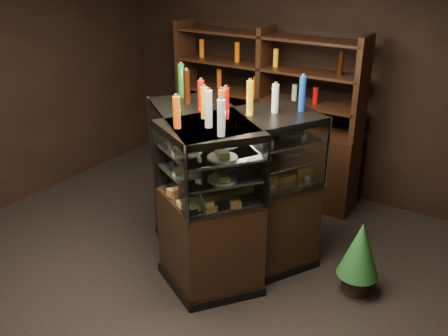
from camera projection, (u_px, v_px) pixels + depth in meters
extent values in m
plane|color=black|center=(172.00, 276.00, 4.64)|extent=(5.00, 5.00, 0.00)
cube|color=black|center=(300.00, 66.00, 5.93)|extent=(5.00, 0.02, 3.00)
cube|color=black|center=(240.00, 229.00, 4.57)|extent=(1.21, 1.50, 0.88)
cube|color=black|center=(239.00, 265.00, 4.73)|extent=(1.25, 1.54, 0.08)
cube|color=black|center=(241.00, 122.00, 4.15)|extent=(1.21, 1.50, 0.06)
cube|color=silver|center=(241.00, 185.00, 4.39)|extent=(1.14, 1.43, 0.02)
cube|color=silver|center=(241.00, 163.00, 4.30)|extent=(1.14, 1.43, 0.02)
cube|color=silver|center=(241.00, 143.00, 4.23)|extent=(1.14, 1.43, 0.02)
cube|color=white|center=(263.00, 167.00, 3.99)|extent=(0.62, 1.19, 0.62)
cylinder|color=silver|center=(328.00, 152.00, 4.29)|extent=(0.03, 0.03, 0.64)
cylinder|color=silver|center=(187.00, 185.00, 3.70)|extent=(0.03, 0.03, 0.64)
cube|color=black|center=(204.00, 222.00, 4.68)|extent=(1.47, 1.34, 0.88)
cube|color=black|center=(205.00, 257.00, 4.84)|extent=(1.52, 1.38, 0.08)
cube|color=black|center=(203.00, 117.00, 4.27)|extent=(1.47, 1.34, 0.06)
cube|color=silver|center=(204.00, 178.00, 4.50)|extent=(1.40, 1.26, 0.02)
cube|color=silver|center=(203.00, 157.00, 4.42)|extent=(1.40, 1.26, 0.02)
cube|color=silver|center=(203.00, 138.00, 4.34)|extent=(1.40, 1.26, 0.02)
cube|color=white|center=(165.00, 153.00, 4.27)|extent=(1.08, 0.81, 0.62)
cylinder|color=silver|center=(187.00, 185.00, 3.70)|extent=(0.03, 0.03, 0.64)
cylinder|color=silver|center=(150.00, 128.00, 4.85)|extent=(0.03, 0.03, 0.64)
cube|color=gold|center=(184.00, 196.00, 4.09)|extent=(0.16, 0.20, 0.06)
cube|color=gold|center=(204.00, 191.00, 4.18)|extent=(0.16, 0.20, 0.06)
cube|color=gold|center=(224.00, 187.00, 4.26)|extent=(0.16, 0.20, 0.06)
cube|color=gold|center=(243.00, 182.00, 4.34)|extent=(0.16, 0.20, 0.06)
cube|color=gold|center=(261.00, 178.00, 4.43)|extent=(0.16, 0.20, 0.06)
cube|color=gold|center=(278.00, 173.00, 4.51)|extent=(0.16, 0.20, 0.06)
cube|color=gold|center=(295.00, 169.00, 4.59)|extent=(0.16, 0.20, 0.06)
cylinder|color=white|center=(187.00, 173.00, 4.07)|extent=(0.24, 0.24, 0.02)
cube|color=gold|center=(187.00, 169.00, 4.05)|extent=(0.15, 0.19, 0.05)
cylinder|color=white|center=(224.00, 165.00, 4.22)|extent=(0.24, 0.24, 0.02)
cube|color=gold|center=(224.00, 161.00, 4.21)|extent=(0.15, 0.19, 0.05)
cylinder|color=white|center=(258.00, 158.00, 4.37)|extent=(0.24, 0.24, 0.02)
cube|color=gold|center=(258.00, 154.00, 4.36)|extent=(0.15, 0.19, 0.05)
cylinder|color=white|center=(289.00, 151.00, 4.52)|extent=(0.24, 0.24, 0.02)
cube|color=gold|center=(289.00, 147.00, 4.51)|extent=(0.15, 0.19, 0.05)
cylinder|color=white|center=(187.00, 152.00, 3.99)|extent=(0.24, 0.24, 0.02)
cube|color=gold|center=(187.00, 148.00, 3.98)|extent=(0.15, 0.19, 0.05)
cylinder|color=white|center=(224.00, 145.00, 4.14)|extent=(0.24, 0.24, 0.02)
cube|color=gold|center=(224.00, 141.00, 4.13)|extent=(0.15, 0.19, 0.05)
cylinder|color=white|center=(258.00, 138.00, 4.29)|extent=(0.24, 0.24, 0.02)
cube|color=gold|center=(258.00, 134.00, 4.28)|extent=(0.15, 0.19, 0.05)
cylinder|color=white|center=(290.00, 131.00, 4.44)|extent=(0.24, 0.24, 0.02)
cube|color=gold|center=(290.00, 128.00, 4.43)|extent=(0.15, 0.19, 0.05)
cube|color=gold|center=(184.00, 153.00, 4.96)|extent=(0.20, 0.18, 0.06)
cube|color=gold|center=(189.00, 160.00, 4.80)|extent=(0.20, 0.18, 0.06)
cube|color=gold|center=(194.00, 167.00, 4.64)|extent=(0.20, 0.18, 0.06)
cube|color=gold|center=(200.00, 175.00, 4.47)|extent=(0.20, 0.18, 0.06)
cube|color=gold|center=(206.00, 184.00, 4.31)|extent=(0.20, 0.18, 0.06)
cube|color=gold|center=(213.00, 193.00, 4.15)|extent=(0.20, 0.18, 0.06)
cube|color=gold|center=(220.00, 203.00, 3.99)|extent=(0.20, 0.18, 0.06)
cylinder|color=white|center=(188.00, 137.00, 4.85)|extent=(0.24, 0.24, 0.02)
cube|color=gold|center=(188.00, 133.00, 4.83)|extent=(0.19, 0.17, 0.05)
cylinder|color=white|center=(198.00, 149.00, 4.56)|extent=(0.24, 0.24, 0.02)
cube|color=gold|center=(198.00, 145.00, 4.54)|extent=(0.19, 0.17, 0.05)
cylinder|color=white|center=(209.00, 163.00, 4.26)|extent=(0.24, 0.24, 0.02)
cube|color=gold|center=(209.00, 159.00, 4.25)|extent=(0.19, 0.17, 0.05)
cylinder|color=white|center=(222.00, 179.00, 3.97)|extent=(0.24, 0.24, 0.02)
cube|color=gold|center=(222.00, 175.00, 3.96)|extent=(0.19, 0.17, 0.05)
cylinder|color=white|center=(187.00, 119.00, 4.77)|extent=(0.24, 0.24, 0.02)
cube|color=gold|center=(187.00, 115.00, 4.76)|extent=(0.19, 0.17, 0.05)
cylinder|color=white|center=(197.00, 130.00, 4.48)|extent=(0.24, 0.24, 0.02)
cube|color=gold|center=(197.00, 126.00, 4.47)|extent=(0.19, 0.17, 0.05)
cylinder|color=white|center=(209.00, 143.00, 4.19)|extent=(0.24, 0.24, 0.02)
cube|color=gold|center=(209.00, 139.00, 4.17)|extent=(0.19, 0.17, 0.05)
cylinder|color=white|center=(222.00, 157.00, 3.89)|extent=(0.24, 0.24, 0.02)
cube|color=gold|center=(222.00, 153.00, 3.88)|extent=(0.19, 0.17, 0.05)
cylinder|color=yellow|center=(179.00, 112.00, 3.83)|extent=(0.06, 0.06, 0.28)
cylinder|color=silver|center=(178.00, 93.00, 3.77)|extent=(0.03, 0.03, 0.02)
cylinder|color=silver|center=(205.00, 108.00, 3.93)|extent=(0.06, 0.06, 0.28)
cylinder|color=silver|center=(205.00, 90.00, 3.87)|extent=(0.03, 0.03, 0.02)
cylinder|color=#147223|center=(230.00, 104.00, 4.03)|extent=(0.06, 0.06, 0.28)
cylinder|color=silver|center=(230.00, 86.00, 3.97)|extent=(0.03, 0.03, 0.02)
cylinder|color=#0F38B2|center=(253.00, 100.00, 4.13)|extent=(0.06, 0.06, 0.28)
cylinder|color=silver|center=(254.00, 83.00, 4.07)|extent=(0.03, 0.03, 0.02)
cylinder|color=black|center=(276.00, 97.00, 4.23)|extent=(0.06, 0.06, 0.28)
cylinder|color=silver|center=(277.00, 79.00, 4.17)|extent=(0.03, 0.03, 0.02)
cylinder|color=#D8590A|center=(297.00, 93.00, 4.33)|extent=(0.06, 0.06, 0.28)
cylinder|color=silver|center=(298.00, 76.00, 4.27)|extent=(0.03, 0.03, 0.02)
cylinder|color=yellow|center=(185.00, 82.00, 4.68)|extent=(0.06, 0.06, 0.28)
cylinder|color=silver|center=(184.00, 67.00, 4.62)|extent=(0.03, 0.03, 0.02)
cylinder|color=silver|center=(191.00, 88.00, 4.49)|extent=(0.06, 0.06, 0.28)
cylinder|color=silver|center=(191.00, 72.00, 4.43)|extent=(0.03, 0.03, 0.02)
cylinder|color=#147223|center=(198.00, 95.00, 4.29)|extent=(0.06, 0.06, 0.28)
cylinder|color=silver|center=(198.00, 78.00, 4.23)|extent=(0.03, 0.03, 0.02)
cylinder|color=#0F38B2|center=(206.00, 102.00, 4.10)|extent=(0.06, 0.06, 0.28)
cylinder|color=silver|center=(206.00, 84.00, 4.04)|extent=(0.03, 0.03, 0.02)
cylinder|color=black|center=(215.00, 109.00, 3.91)|extent=(0.06, 0.06, 0.28)
cylinder|color=silver|center=(215.00, 91.00, 3.84)|extent=(0.03, 0.03, 0.02)
cylinder|color=#D8590A|center=(224.00, 118.00, 3.71)|extent=(0.06, 0.06, 0.28)
cylinder|color=silver|center=(224.00, 98.00, 3.65)|extent=(0.03, 0.03, 0.02)
cylinder|color=black|center=(356.00, 282.00, 4.40)|extent=(0.24, 0.24, 0.18)
cone|color=#185728|center=(360.00, 249.00, 4.26)|extent=(0.36, 0.36, 0.50)
cone|color=#185728|center=(362.00, 233.00, 4.19)|extent=(0.28, 0.28, 0.35)
cube|color=black|center=(262.00, 156.00, 6.13)|extent=(2.33, 0.47, 0.90)
cube|color=black|center=(186.00, 64.00, 6.27)|extent=(0.07, 0.38, 1.10)
cube|color=black|center=(265.00, 75.00, 5.72)|extent=(0.07, 0.38, 1.10)
cube|color=black|center=(362.00, 89.00, 5.17)|extent=(0.07, 0.38, 1.10)
cube|color=black|center=(264.00, 97.00, 5.82)|extent=(2.28, 0.43, 0.03)
cube|color=black|center=(265.00, 67.00, 5.68)|extent=(2.28, 0.43, 0.03)
cube|color=black|center=(267.00, 35.00, 5.54)|extent=(2.28, 0.43, 0.03)
cylinder|color=yellow|center=(202.00, 76.00, 6.20)|extent=(0.06, 0.06, 0.22)
cylinder|color=silver|center=(219.00, 79.00, 6.08)|extent=(0.06, 0.06, 0.22)
cylinder|color=#147223|center=(237.00, 82.00, 5.96)|extent=(0.06, 0.06, 0.22)
cylinder|color=#0F38B2|center=(255.00, 85.00, 5.83)|extent=(0.06, 0.06, 0.22)
cylinder|color=black|center=(275.00, 88.00, 5.71)|extent=(0.06, 0.06, 0.22)
cylinder|color=#D8590A|center=(295.00, 91.00, 5.58)|extent=(0.06, 0.06, 0.22)
cylinder|color=#B20C0A|center=(316.00, 94.00, 5.46)|extent=(0.06, 0.06, 0.22)
cylinder|color=yellow|center=(338.00, 97.00, 5.34)|extent=(0.06, 0.06, 0.22)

